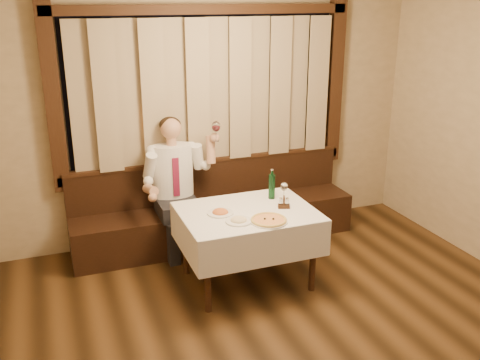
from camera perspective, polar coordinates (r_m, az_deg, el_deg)
name	(u,v)px	position (r m, az deg, el deg)	size (l,w,h in m)	color
room	(282,156)	(4.19, 4.49, 2.57)	(5.01, 6.01, 2.81)	black
banquette	(215,215)	(6.13, -2.73, -3.74)	(3.20, 0.61, 0.94)	black
dining_table	(247,221)	(5.11, 0.80, -4.39)	(1.27, 0.97, 0.76)	black
pizza	(269,220)	(4.83, 3.08, -4.30)	(0.34, 0.34, 0.04)	white
pasta_red	(220,210)	(4.99, -2.12, -3.27)	(0.24, 0.24, 0.08)	white
pasta_cream	(239,218)	(4.81, -0.14, -4.12)	(0.24, 0.24, 0.08)	white
green_bottle	(272,186)	(5.34, 3.41, -0.64)	(0.07, 0.07, 0.31)	#0F481E
table_wine_glass	(284,187)	(5.27, 4.72, -0.79)	(0.07, 0.07, 0.20)	white
cruet_caddy	(284,204)	(5.13, 4.70, -2.55)	(0.12, 0.09, 0.12)	black
seated_man	(175,177)	(5.74, -6.91, 0.33)	(0.83, 0.62, 1.48)	black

